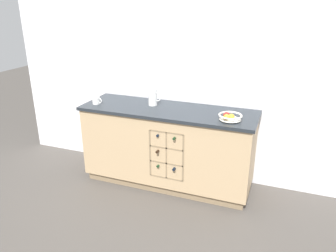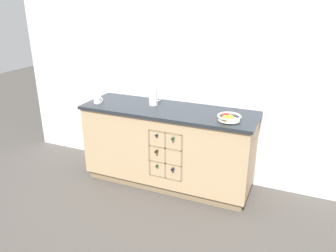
# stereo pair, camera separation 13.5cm
# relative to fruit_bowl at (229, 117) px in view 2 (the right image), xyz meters

# --- Properties ---
(ground_plane) EXTENTS (14.00, 14.00, 0.00)m
(ground_plane) POSITION_rel_fruit_bowl_xyz_m (-0.70, 0.12, -0.96)
(ground_plane) COLOR #4C4742
(back_wall) EXTENTS (4.40, 0.06, 2.55)m
(back_wall) POSITION_rel_fruit_bowl_xyz_m (-0.70, 0.49, 0.31)
(back_wall) COLOR white
(back_wall) RESTS_ON ground_plane
(kitchen_island) EXTENTS (1.96, 0.65, 0.92)m
(kitchen_island) POSITION_rel_fruit_bowl_xyz_m (-0.70, 0.12, -0.49)
(kitchen_island) COLOR #8B7354
(kitchen_island) RESTS_ON ground_plane
(fruit_bowl) EXTENTS (0.24, 0.24, 0.07)m
(fruit_bowl) POSITION_rel_fruit_bowl_xyz_m (0.00, 0.00, 0.00)
(fruit_bowl) COLOR silver
(fruit_bowl) RESTS_ON kitchen_island
(white_pitcher) EXTENTS (0.16, 0.10, 0.19)m
(white_pitcher) POSITION_rel_fruit_bowl_xyz_m (-0.91, 0.19, 0.06)
(white_pitcher) COLOR white
(white_pitcher) RESTS_ON kitchen_island
(ceramic_mug) EXTENTS (0.12, 0.08, 0.08)m
(ceramic_mug) POSITION_rel_fruit_bowl_xyz_m (-1.54, -0.00, 0.00)
(ceramic_mug) COLOR white
(ceramic_mug) RESTS_ON kitchen_island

